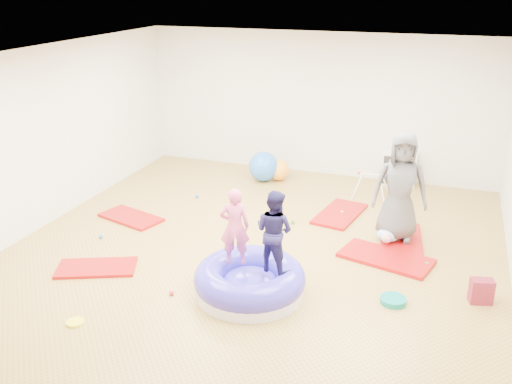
% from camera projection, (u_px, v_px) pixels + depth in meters
% --- Properties ---
extents(room, '(7.01, 8.01, 2.81)m').
position_uv_depth(room, '(249.00, 165.00, 7.65)').
color(room, '#B18B39').
rests_on(room, ground).
extents(gym_mat_front_left, '(1.18, 0.91, 0.04)m').
position_uv_depth(gym_mat_front_left, '(96.00, 268.00, 7.83)').
color(gym_mat_front_left, '#B41809').
rests_on(gym_mat_front_left, ground).
extents(gym_mat_mid_left, '(1.17, 0.81, 0.04)m').
position_uv_depth(gym_mat_mid_left, '(131.00, 217.00, 9.45)').
color(gym_mat_mid_left, '#B41809').
rests_on(gym_mat_mid_left, ground).
extents(gym_mat_center_back, '(0.78, 1.27, 0.05)m').
position_uv_depth(gym_mat_center_back, '(340.00, 214.00, 9.58)').
color(gym_mat_center_back, '#B41809').
rests_on(gym_mat_center_back, ground).
extents(gym_mat_right, '(1.39, 0.93, 0.05)m').
position_uv_depth(gym_mat_right, '(386.00, 258.00, 8.09)').
color(gym_mat_right, '#B41809').
rests_on(gym_mat_right, ground).
extents(gym_mat_rear_right, '(0.76, 1.28, 0.05)m').
position_uv_depth(gym_mat_rear_right, '(401.00, 240.00, 8.66)').
color(gym_mat_rear_right, '#B41809').
rests_on(gym_mat_rear_right, ground).
extents(inflatable_cushion, '(1.42, 1.42, 0.45)m').
position_uv_depth(inflatable_cushion, '(250.00, 281.00, 7.18)').
color(inflatable_cushion, silver).
rests_on(inflatable_cushion, ground).
extents(child_pink, '(0.43, 0.35, 1.01)m').
position_uv_depth(child_pink, '(235.00, 223.00, 7.05)').
color(child_pink, '#E45384').
rests_on(child_pink, inflatable_cushion).
extents(child_navy, '(0.61, 0.53, 1.05)m').
position_uv_depth(child_navy, '(274.00, 227.00, 6.89)').
color(child_navy, '#1B1644').
rests_on(child_navy, inflatable_cushion).
extents(adult_caregiver, '(0.89, 0.66, 1.65)m').
position_uv_depth(adult_caregiver, '(400.00, 187.00, 8.37)').
color(adult_caregiver, '#4F4F4F').
rests_on(adult_caregiver, gym_mat_rear_right).
extents(infant, '(0.33, 0.34, 0.19)m').
position_uv_depth(infant, '(387.00, 236.00, 8.49)').
color(infant, '#A4D8FF').
rests_on(infant, gym_mat_rear_right).
extents(ball_pit_balls, '(4.85, 3.35, 0.06)m').
position_uv_depth(ball_pit_balls, '(249.00, 240.00, 8.61)').
color(ball_pit_balls, '#359028').
rests_on(ball_pit_balls, ground).
extents(exercise_ball_blue, '(0.58, 0.58, 0.58)m').
position_uv_depth(exercise_ball_blue, '(264.00, 166.00, 11.10)').
color(exercise_ball_blue, blue).
rests_on(exercise_ball_blue, ground).
extents(exercise_ball_orange, '(0.43, 0.43, 0.43)m').
position_uv_depth(exercise_ball_orange, '(278.00, 170.00, 11.16)').
color(exercise_ball_orange, orange).
rests_on(exercise_ball_orange, ground).
extents(infant_play_gym, '(0.62, 0.59, 0.48)m').
position_uv_depth(infant_play_gym, '(371.00, 182.00, 10.20)').
color(infant_play_gym, silver).
rests_on(infant_play_gym, ground).
extents(cube_shelf, '(0.64, 0.32, 0.64)m').
position_uv_depth(cube_shelf, '(399.00, 169.00, 10.87)').
color(cube_shelf, silver).
rests_on(cube_shelf, ground).
extents(balance_disc, '(0.32, 0.32, 0.07)m').
position_uv_depth(balance_disc, '(393.00, 300.00, 7.02)').
color(balance_disc, '#087D71').
rests_on(balance_disc, ground).
extents(backpack, '(0.31, 0.23, 0.31)m').
position_uv_depth(backpack, '(481.00, 291.00, 6.99)').
color(backpack, red).
rests_on(backpack, ground).
extents(yellow_toy, '(0.21, 0.21, 0.03)m').
position_uv_depth(yellow_toy, '(75.00, 322.00, 6.62)').
color(yellow_toy, '#F8F621').
rests_on(yellow_toy, ground).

